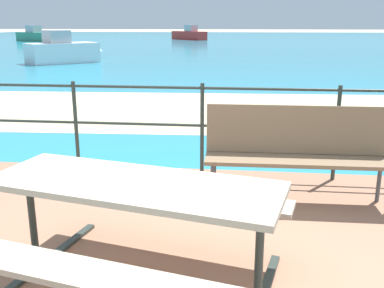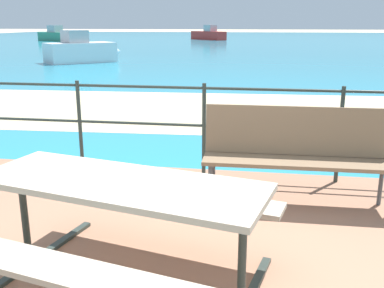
% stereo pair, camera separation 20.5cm
% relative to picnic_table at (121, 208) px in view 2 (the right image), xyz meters
% --- Properties ---
extents(sea_water, '(90.00, 90.00, 0.01)m').
position_rel_picnic_table_xyz_m(sea_water, '(0.21, 39.94, -0.64)').
color(sea_water, teal).
rests_on(sea_water, ground).
extents(beach_strip, '(54.14, 6.84, 0.01)m').
position_rel_picnic_table_xyz_m(beach_strip, '(0.21, 6.57, -0.64)').
color(beach_strip, tan).
rests_on(beach_strip, ground).
extents(picnic_table, '(2.09, 1.80, 0.76)m').
position_rel_picnic_table_xyz_m(picnic_table, '(0.00, 0.00, 0.00)').
color(picnic_table, tan).
rests_on(picnic_table, patio_paving).
extents(park_bench, '(1.78, 0.44, 0.94)m').
position_rel_picnic_table_xyz_m(park_bench, '(1.20, 1.67, -0.03)').
color(park_bench, '#7A6047').
rests_on(park_bench, patio_paving).
extents(railing_fence, '(5.94, 0.04, 1.06)m').
position_rel_picnic_table_xyz_m(railing_fence, '(0.21, 2.34, 0.09)').
color(railing_fence, '#2D3833').
rests_on(railing_fence, patio_paving).
extents(boat_near, '(3.30, 3.24, 1.43)m').
position_rel_picnic_table_xyz_m(boat_near, '(-7.33, 16.95, -0.11)').
color(boat_near, silver).
rests_on(boat_near, sea_water).
extents(boat_mid, '(5.21, 3.62, 1.51)m').
position_rel_picnic_table_xyz_m(boat_mid, '(-19.12, 39.27, -0.12)').
color(boat_mid, '#338466').
rests_on(boat_mid, sea_water).
extents(boat_far, '(4.37, 4.69, 1.52)m').
position_rel_picnic_table_xyz_m(boat_far, '(-5.13, 45.45, -0.11)').
color(boat_far, red).
rests_on(boat_far, sea_water).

